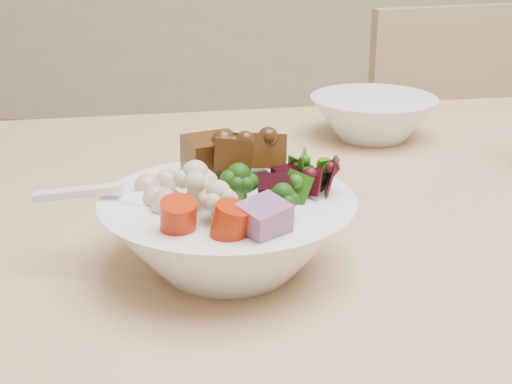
# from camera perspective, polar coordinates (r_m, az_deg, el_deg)

# --- Properties ---
(chair_far) EXTENTS (0.46, 0.46, 0.81)m
(chair_far) POSITION_cam_1_polar(r_m,az_deg,el_deg) (1.49, 16.88, -0.04)
(chair_far) COLOR tan
(chair_far) RESTS_ON ground
(food_bowl) EXTENTS (0.20, 0.20, 0.11)m
(food_bowl) POSITION_cam_1_polar(r_m,az_deg,el_deg) (0.56, -2.08, -2.82)
(food_bowl) COLOR white
(food_bowl) RESTS_ON dining_table
(soup_spoon) EXTENTS (0.11, 0.03, 0.02)m
(soup_spoon) POSITION_cam_1_polar(r_m,az_deg,el_deg) (0.55, -10.55, -0.55)
(soup_spoon) COLOR white
(soup_spoon) RESTS_ON food_bowl
(side_bowl) EXTENTS (0.16, 0.16, 0.05)m
(side_bowl) POSITION_cam_1_polar(r_m,az_deg,el_deg) (0.90, 9.33, 5.89)
(side_bowl) COLOR white
(side_bowl) RESTS_ON dining_table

